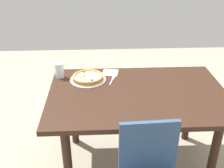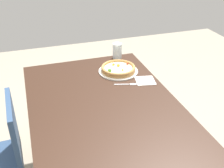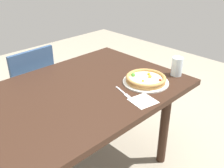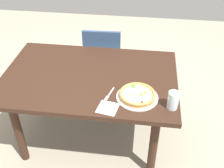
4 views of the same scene
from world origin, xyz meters
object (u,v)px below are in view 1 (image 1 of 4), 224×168
object	(u,v)px
dining_table	(138,102)
drinking_glass	(59,70)
plate	(88,80)
pizza	(88,77)
fork	(112,80)
napkin	(110,73)

from	to	relation	value
dining_table	drinking_glass	world-z (taller)	drinking_glass
plate	drinking_glass	bearing A→B (deg)	163.16
pizza	drinking_glass	size ratio (longest dim) A/B	2.02
dining_table	pizza	size ratio (longest dim) A/B	5.32
fork	drinking_glass	bearing A→B (deg)	96.16
dining_table	drinking_glass	xyz separation A→B (m)	(-0.67, 0.32, 0.16)
dining_table	drinking_glass	size ratio (longest dim) A/B	10.73
pizza	napkin	size ratio (longest dim) A/B	1.95
fork	napkin	distance (m)	0.15
pizza	fork	bearing A→B (deg)	-0.69
pizza	drinking_glass	distance (m)	0.27
fork	drinking_glass	distance (m)	0.48
pizza	fork	size ratio (longest dim) A/B	1.67
plate	pizza	distance (m)	0.03
dining_table	pizza	bearing A→B (deg)	149.98
pizza	napkin	world-z (taller)	pizza
fork	drinking_glass	xyz separation A→B (m)	(-0.47, 0.08, 0.07)
fork	napkin	bearing A→B (deg)	20.57
plate	napkin	bearing A→B (deg)	35.44
pizza	fork	distance (m)	0.22
fork	pizza	bearing A→B (deg)	105.14
fork	drinking_glass	world-z (taller)	drinking_glass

